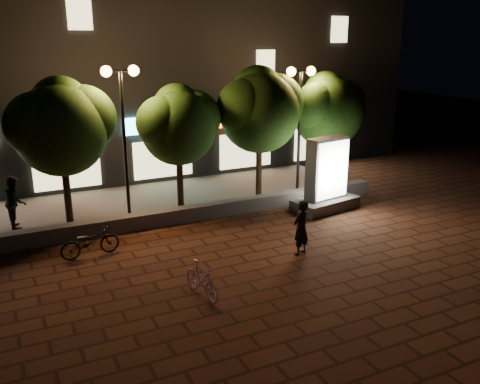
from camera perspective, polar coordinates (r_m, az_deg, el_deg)
ground at (r=14.40m, az=-1.13°, el=-8.26°), size 80.00×80.00×0.00m
retaining_wall at (r=17.74m, az=-6.63°, el=-2.55°), size 16.00×0.45×0.50m
sidewalk at (r=20.07m, az=-9.03°, el=-0.97°), size 16.00×5.00×0.08m
building_block at (r=25.44m, az=-14.11°, el=13.86°), size 28.00×8.12×11.30m
tree_left at (r=17.61m, az=-19.33°, el=7.21°), size 3.60×3.00×4.89m
tree_mid at (r=18.54m, az=-6.87°, el=7.75°), size 3.24×2.70×4.50m
tree_right at (r=19.82m, az=2.25°, el=9.47°), size 3.72×3.10×5.07m
tree_far_right at (r=21.54m, az=9.85°, el=9.30°), size 3.48×2.90×4.76m
street_lamp_left at (r=17.61m, az=-13.05°, el=9.64°), size 1.26×0.36×5.18m
street_lamp_right at (r=20.39m, az=6.76°, el=10.50°), size 1.26×0.36×4.98m
ad_kiosk at (r=18.95m, az=9.63°, el=1.25°), size 2.68×1.68×2.70m
scooter_pink at (r=12.66m, az=-4.32°, el=-9.79°), size 0.65×1.52×0.88m
rider at (r=14.93m, az=6.83°, el=-4.00°), size 0.71×0.60×1.65m
scooter_parked at (r=15.45m, az=-16.45°, el=-5.35°), size 1.77×0.77×0.90m
pedestrian at (r=18.31m, az=-23.87°, el=-1.03°), size 0.68×0.86×1.72m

